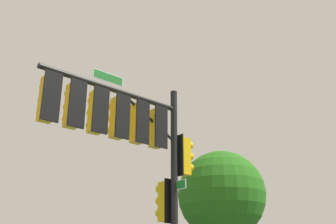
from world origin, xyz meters
The scene contains 2 objects.
signal_pole_assembly centered at (1.42, 0.31, 4.64)m, with size 4.86×1.95×6.51m.
tree_far centered at (-6.71, -7.51, 4.95)m, with size 4.54×4.54×7.24m.
Camera 1 is at (5.22, 9.95, 1.55)m, focal length 42.96 mm.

